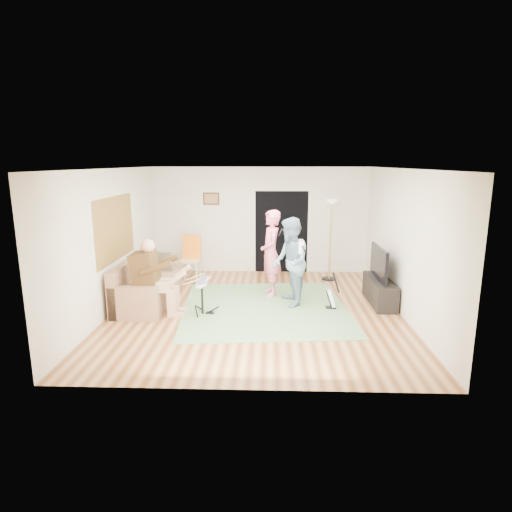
{
  "coord_description": "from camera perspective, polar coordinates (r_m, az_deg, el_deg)",
  "views": [
    {
      "loc": [
        0.29,
        -7.9,
        2.82
      ],
      "look_at": [
        -0.01,
        0.3,
        1.01
      ],
      "focal_mm": 30.0,
      "sensor_mm": 36.0,
      "label": 1
    }
  ],
  "objects": [
    {
      "name": "drummer",
      "position": [
        8.24,
        -13.16,
        -3.81
      ],
      "size": [
        0.93,
        0.52,
        1.44
      ],
      "color": "#4D3215",
      "rests_on": "sofa"
    },
    {
      "name": "window_blinds",
      "position": [
        8.75,
        -18.27,
        3.47
      ],
      "size": [
        0.0,
        2.05,
        2.05
      ],
      "primitive_type": "plane",
      "rotation": [
        1.57,
        0.0,
        1.57
      ],
      "color": "olive",
      "rests_on": "walls"
    },
    {
      "name": "guitarist",
      "position": [
        8.45,
        4.57,
        -0.84
      ],
      "size": [
        0.78,
        0.94,
        1.77
      ],
      "primitive_type": "imported",
      "rotation": [
        0.0,
        0.0,
        -1.43
      ],
      "color": "#6D8CA0",
      "rests_on": "floor"
    },
    {
      "name": "picture_frame",
      "position": [
        11.04,
        -6.0,
        7.6
      ],
      "size": [
        0.42,
        0.03,
        0.32
      ],
      "primitive_type": "cube",
      "color": "#3F2314",
      "rests_on": "walls"
    },
    {
      "name": "television",
      "position": [
        8.91,
        16.07,
        -0.82
      ],
      "size": [
        0.06,
        1.18,
        0.63
      ],
      "primitive_type": "cube",
      "color": "black",
      "rests_on": "tv_cabinet"
    },
    {
      "name": "floor",
      "position": [
        8.4,
        -0.01,
        -7.17
      ],
      "size": [
        6.0,
        6.0,
        0.0
      ],
      "primitive_type": "plane",
      "color": "brown",
      "rests_on": "ground"
    },
    {
      "name": "drum_kit",
      "position": [
        8.13,
        -7.18,
        -5.7
      ],
      "size": [
        0.37,
        0.67,
        0.69
      ],
      "color": "black",
      "rests_on": "floor"
    },
    {
      "name": "dining_chair",
      "position": [
        10.47,
        -8.7,
        -1.14
      ],
      "size": [
        0.48,
        0.5,
        1.08
      ],
      "rotation": [
        0.0,
        0.0,
        -0.05
      ],
      "color": "#D9B88D",
      "rests_on": "floor"
    },
    {
      "name": "walls",
      "position": [
        8.04,
        -0.01,
        1.92
      ],
      "size": [
        5.5,
        6.0,
        2.7
      ],
      "primitive_type": null,
      "color": "beige",
      "rests_on": "floor"
    },
    {
      "name": "tv_cabinet",
      "position": [
        9.07,
        16.15,
        -4.52
      ],
      "size": [
        0.4,
        1.4,
        0.5
      ],
      "primitive_type": "cube",
      "color": "black",
      "rests_on": "floor"
    },
    {
      "name": "doorway",
      "position": [
        11.04,
        3.41,
        3.2
      ],
      "size": [
        2.1,
        0.0,
        2.1
      ],
      "primitive_type": "plane",
      "rotation": [
        1.57,
        0.0,
        0.0
      ],
      "color": "black",
      "rests_on": "walls"
    },
    {
      "name": "singer",
      "position": [
        9.08,
        1.99,
        0.37
      ],
      "size": [
        0.55,
        0.74,
        1.84
      ],
      "primitive_type": "imported",
      "rotation": [
        0.0,
        0.0,
        -1.4
      ],
      "color": "#F36981",
      "rests_on": "floor"
    },
    {
      "name": "guitar_held",
      "position": [
        8.39,
        5.98,
        1.27
      ],
      "size": [
        0.13,
        0.6,
        0.26
      ],
      "primitive_type": null,
      "rotation": [
        0.0,
        0.0,
        0.02
      ],
      "color": "white",
      "rests_on": "guitarist"
    },
    {
      "name": "microphone",
      "position": [
        9.0,
        3.29,
        3.18
      ],
      "size": [
        0.06,
        0.06,
        0.24
      ],
      "primitive_type": null,
      "color": "black",
      "rests_on": "singer"
    },
    {
      "name": "guitar_spare",
      "position": [
        8.53,
        10.04,
        -5.58
      ],
      "size": [
        0.26,
        0.24,
        0.73
      ],
      "color": "black",
      "rests_on": "floor"
    },
    {
      "name": "sofa",
      "position": [
        9.03,
        -14.7,
        -4.22
      ],
      "size": [
        0.9,
        2.18,
        0.88
      ],
      "color": "#916748",
      "rests_on": "floor"
    },
    {
      "name": "torchiere_lamp",
      "position": [
        10.38,
        9.96,
        4.03
      ],
      "size": [
        0.35,
        0.35,
        1.94
      ],
      "color": "black",
      "rests_on": "floor"
    },
    {
      "name": "ceiling",
      "position": [
        7.91,
        -0.01,
        11.58
      ],
      "size": [
        6.0,
        6.0,
        0.0
      ],
      "primitive_type": "plane",
      "rotation": [
        3.14,
        0.0,
        0.0
      ],
      "color": "white",
      "rests_on": "walls"
    },
    {
      "name": "area_rug",
      "position": [
        8.5,
        1.18,
        -6.88
      ],
      "size": [
        3.44,
        3.59,
        0.02
      ],
      "primitive_type": "cube",
      "rotation": [
        0.0,
        0.0,
        0.09
      ],
      "color": "#59814E",
      "rests_on": "floor"
    }
  ]
}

